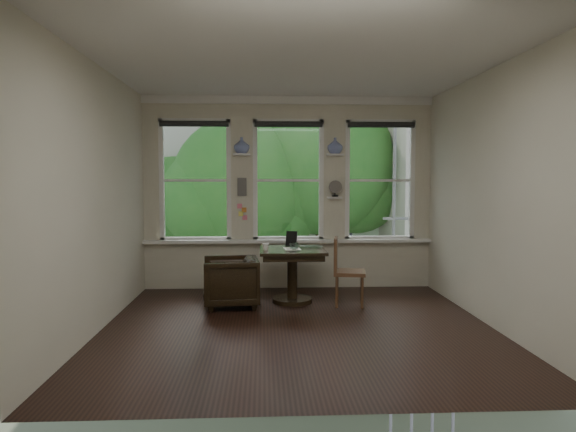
{
  "coord_description": "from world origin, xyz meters",
  "views": [
    {
      "loc": [
        -0.4,
        -5.84,
        1.7
      ],
      "look_at": [
        -0.07,
        0.9,
        1.23
      ],
      "focal_mm": 32.0,
      "sensor_mm": 36.0,
      "label": 1
    }
  ],
  "objects": [
    {
      "name": "desk_fan",
      "position": [
        0.72,
        2.13,
        1.53
      ],
      "size": [
        0.2,
        0.2,
        0.24
      ],
      "primitive_type": null,
      "color": "#59544F",
      "rests_on": "ground"
    },
    {
      "name": "shelf_right",
      "position": [
        0.72,
        2.15,
        2.1
      ],
      "size": [
        0.26,
        0.16,
        0.03
      ],
      "primitive_type": "cube",
      "color": "white",
      "rests_on": "ground"
    },
    {
      "name": "shelf_left",
      "position": [
        -0.72,
        2.15,
        2.1
      ],
      "size": [
        0.26,
        0.16,
        0.03
      ],
      "primitive_type": "cube",
      "color": "white",
      "rests_on": "ground"
    },
    {
      "name": "wall_left",
      "position": [
        -2.25,
        0.0,
        1.5
      ],
      "size": [
        0.0,
        4.5,
        4.5
      ],
      "primitive_type": "plane",
      "rotation": [
        1.57,
        0.0,
        1.57
      ],
      "color": "beige",
      "rests_on": "ground"
    },
    {
      "name": "vase_right",
      "position": [
        0.72,
        2.15,
        2.24
      ],
      "size": [
        0.24,
        0.24,
        0.25
      ],
      "primitive_type": "imported",
      "color": "silver",
      "rests_on": "shelf_right"
    },
    {
      "name": "table",
      "position": [
        0.01,
        1.23,
        0.38
      ],
      "size": [
        0.9,
        0.9,
        0.75
      ],
      "primitive_type": null,
      "color": "black",
      "rests_on": "ground"
    },
    {
      "name": "sticky_notes",
      "position": [
        -0.72,
        2.19,
        1.25
      ],
      "size": [
        0.16,
        0.01,
        0.24
      ],
      "primitive_type": null,
      "color": "pink",
      "rests_on": "ground"
    },
    {
      "name": "side_chair_right",
      "position": [
        0.77,
        1.01,
        0.46
      ],
      "size": [
        0.49,
        0.49,
        0.92
      ],
      "primitive_type": null,
      "rotation": [
        0.0,
        0.0,
        1.4
      ],
      "color": "#4E301C",
      "rests_on": "ground"
    },
    {
      "name": "tablet",
      "position": [
        0.01,
        1.51,
        0.86
      ],
      "size": [
        0.18,
        0.12,
        0.22
      ],
      "primitive_type": "cube",
      "rotation": [
        -0.26,
        0.0,
        -0.33
      ],
      "color": "black",
      "rests_on": "table"
    },
    {
      "name": "ground",
      "position": [
        0.0,
        0.0,
        0.0
      ],
      "size": [
        4.5,
        4.5,
        0.0
      ],
      "primitive_type": "plane",
      "color": "black",
      "rests_on": "ground"
    },
    {
      "name": "armchair_left",
      "position": [
        -0.84,
        1.02,
        0.34
      ],
      "size": [
        0.8,
        0.78,
        0.67
      ],
      "primitive_type": "imported",
      "rotation": [
        0.0,
        0.0,
        -1.47
      ],
      "color": "black",
      "rests_on": "ground"
    },
    {
      "name": "laptop",
      "position": [
        0.27,
        1.3,
        0.76
      ],
      "size": [
        0.38,
        0.31,
        0.03
      ],
      "primitive_type": "imported",
      "rotation": [
        0.0,
        0.0,
        -0.38
      ],
      "color": "black",
      "rests_on": "table"
    },
    {
      "name": "wall_front",
      "position": [
        0.0,
        -2.25,
        1.5
      ],
      "size": [
        4.5,
        0.0,
        4.5
      ],
      "primitive_type": "plane",
      "rotation": [
        -1.57,
        0.0,
        0.0
      ],
      "color": "beige",
      "rests_on": "ground"
    },
    {
      "name": "wall_back",
      "position": [
        0.0,
        2.25,
        1.5
      ],
      "size": [
        4.5,
        0.0,
        4.5
      ],
      "primitive_type": "plane",
      "rotation": [
        1.57,
        0.0,
        0.0
      ],
      "color": "beige",
      "rests_on": "ground"
    },
    {
      "name": "papers",
      "position": [
        0.0,
        1.23,
        0.75
      ],
      "size": [
        0.24,
        0.32,
        0.0
      ],
      "primitive_type": "cube",
      "rotation": [
        0.0,
        0.0,
        0.08
      ],
      "color": "silver",
      "rests_on": "table"
    },
    {
      "name": "intercom",
      "position": [
        -0.72,
        2.18,
        1.6
      ],
      "size": [
        0.14,
        0.06,
        0.28
      ],
      "primitive_type": "cube",
      "color": "#59544F",
      "rests_on": "ground"
    },
    {
      "name": "mug",
      "position": [
        -0.36,
        1.11,
        0.8
      ],
      "size": [
        0.12,
        0.12,
        0.09
      ],
      "primitive_type": "imported",
      "rotation": [
        0.0,
        0.0,
        0.23
      ],
      "color": "white",
      "rests_on": "table"
    },
    {
      "name": "vase_left",
      "position": [
        -0.72,
        2.15,
        2.24
      ],
      "size": [
        0.24,
        0.24,
        0.25
      ],
      "primitive_type": "imported",
      "color": "silver",
      "rests_on": "shelf_left"
    },
    {
      "name": "wall_right",
      "position": [
        2.25,
        0.0,
        1.5
      ],
      "size": [
        0.0,
        4.5,
        4.5
      ],
      "primitive_type": "plane",
      "rotation": [
        1.57,
        0.0,
        -1.57
      ],
      "color": "beige",
      "rests_on": "ground"
    },
    {
      "name": "drinking_glass",
      "position": [
        0.02,
        1.13,
        0.8
      ],
      "size": [
        0.15,
        0.15,
        0.1
      ],
      "primitive_type": "imported",
      "rotation": [
        0.0,
        0.0,
        0.31
      ],
      "color": "white",
      "rests_on": "table"
    },
    {
      "name": "window_right",
      "position": [
        1.45,
        2.25,
        1.7
      ],
      "size": [
        1.1,
        0.12,
        1.9
      ],
      "primitive_type": null,
      "color": "white",
      "rests_on": "ground"
    },
    {
      "name": "ceiling",
      "position": [
        0.0,
        0.0,
        3.0
      ],
      "size": [
        4.5,
        4.5,
        0.0
      ],
      "primitive_type": "plane",
      "rotation": [
        3.14,
        0.0,
        0.0
      ],
      "color": "silver",
      "rests_on": "ground"
    },
    {
      "name": "cushion_red",
      "position": [
        -0.84,
        1.02,
        0.45
      ],
      "size": [
        0.45,
        0.45,
        0.06
      ],
      "primitive_type": "cube",
      "color": "maroon",
      "rests_on": "armchair_left"
    },
    {
      "name": "window_left",
      "position": [
        -1.45,
        2.25,
        1.7
      ],
      "size": [
        1.1,
        0.12,
        1.9
      ],
      "primitive_type": null,
      "color": "white",
      "rests_on": "ground"
    },
    {
      "name": "window_center",
      "position": [
        0.0,
        2.25,
        1.7
      ],
      "size": [
        1.1,
        0.12,
        1.9
      ],
      "primitive_type": null,
      "color": "white",
      "rests_on": "ground"
    }
  ]
}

